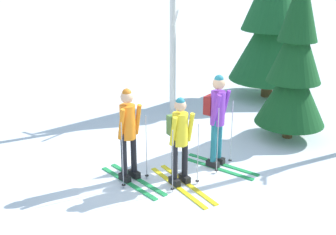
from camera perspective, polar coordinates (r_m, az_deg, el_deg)
name	(u,v)px	position (r m, az deg, el deg)	size (l,w,h in m)	color
ground_plane	(168,178)	(8.27, -0.02, -7.97)	(400.00, 400.00, 0.00)	white
skier_in_orange	(128,131)	(7.83, -5.22, -1.78)	(0.84, 1.62, 1.78)	green
skier_in_yellow	(180,137)	(7.70, 1.53, -2.57)	(0.63, 1.76, 1.66)	yellow
skier_in_purple	(217,115)	(8.38, 6.45, 0.33)	(1.10, 1.51, 1.87)	green
pine_tree_near	(273,9)	(12.85, 13.66, 13.64)	(2.30, 2.30, 5.56)	#51381E
pine_tree_mid	(295,64)	(9.92, 16.27, 6.74)	(1.56, 1.56, 3.77)	#51381E
birch_tree_tall	(173,44)	(11.04, 0.63, 9.62)	(0.22, 0.81, 3.67)	silver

